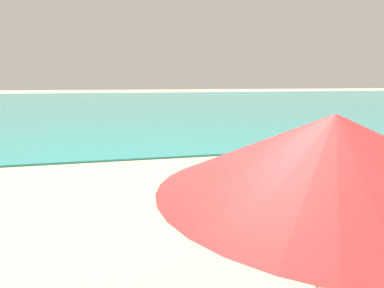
{
  "coord_description": "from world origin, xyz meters",
  "views": [
    {
      "loc": [
        -1.47,
        3.91,
        2.28
      ],
      "look_at": [
        0.26,
        10.98,
        0.93
      ],
      "focal_mm": 31.74,
      "sensor_mm": 36.0,
      "label": 1
    }
  ],
  "objects": [
    {
      "name": "beach_umbrella",
      "position": [
        -0.35,
        5.41,
        1.91
      ],
      "size": [
        1.85,
        1.85,
        2.12
      ],
      "color": "#B7B7BC",
      "rests_on": "ground"
    },
    {
      "name": "person_standing",
      "position": [
        0.86,
        7.27,
        0.87
      ],
      "size": [
        0.34,
        0.2,
        1.52
      ],
      "rotation": [
        0.0,
        0.0,
        2.92
      ],
      "color": "tan",
      "rests_on": "ground"
    },
    {
      "name": "water",
      "position": [
        0.0,
        43.72,
        0.03
      ],
      "size": [
        160.0,
        60.0,
        0.06
      ],
      "primitive_type": "cube",
      "color": "teal",
      "rests_on": "ground"
    }
  ]
}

